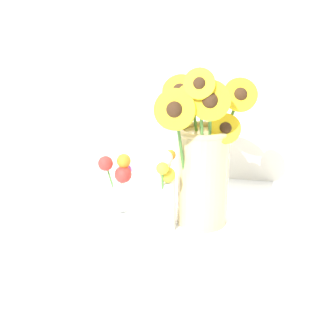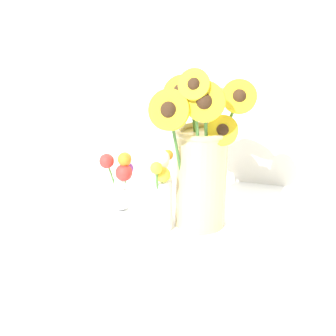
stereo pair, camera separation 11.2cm
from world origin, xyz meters
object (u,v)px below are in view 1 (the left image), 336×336
(mason_jar_sunflowers, at_px, (202,162))
(vase_bulb_right, at_px, (119,185))
(vase_small_center, at_px, (162,195))
(serving_tray, at_px, (168,217))

(mason_jar_sunflowers, xyz_separation_m, vase_bulb_right, (-0.20, 0.02, -0.08))
(mason_jar_sunflowers, distance_m, vase_small_center, 0.12)
(serving_tray, height_order, vase_small_center, vase_small_center)
(serving_tray, bearing_deg, vase_small_center, -91.75)
(mason_jar_sunflowers, relative_size, vase_small_center, 2.00)
(mason_jar_sunflowers, distance_m, vase_bulb_right, 0.22)
(vase_small_center, distance_m, vase_bulb_right, 0.14)
(vase_small_center, xyz_separation_m, vase_bulb_right, (-0.12, 0.06, -0.01))
(serving_tray, relative_size, vase_bulb_right, 2.95)
(serving_tray, bearing_deg, vase_bulb_right, -175.56)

